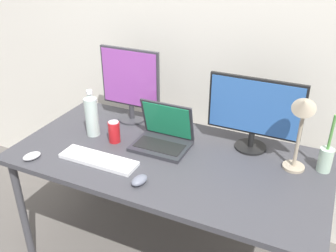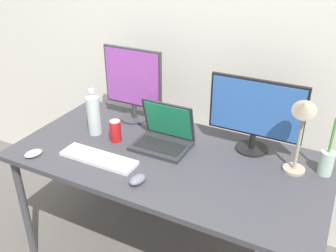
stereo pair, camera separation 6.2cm
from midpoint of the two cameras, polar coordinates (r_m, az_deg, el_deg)
The scene contains 12 objects.
wall_back at distance 2.30m, azimuth 7.73°, elevation 14.65°, with size 7.00×0.08×2.60m, color silver.
work_desk at distance 2.04m, azimuth 0.87°, elevation -5.95°, with size 1.67×0.83×0.74m.
monitor_left at distance 2.29m, azimuth -4.59°, elevation 6.68°, with size 0.39×0.17×0.46m.
monitor_center at distance 2.01m, azimuth 14.08°, elevation 2.04°, with size 0.50×0.17×0.41m.
laptop_silver at distance 2.07m, azimuth 0.24°, elevation -1.54°, with size 0.30×0.24×0.25m.
keyboard_main at distance 1.99m, azimuth -9.64°, elevation -4.88°, with size 0.42×0.12×0.02m, color white.
mouse_by_keyboard at distance 2.11m, azimuth -19.05°, elevation -3.98°, with size 0.06×0.10×0.03m, color silver.
mouse_by_laptop at distance 1.80m, azimuth -3.67°, elevation -8.17°, with size 0.06×0.10×0.04m, color slate.
water_bottle at distance 2.20m, azimuth -10.48°, elevation 1.89°, with size 0.08×0.08×0.28m.
soda_can_near_keyboard at distance 2.13m, azimuth -7.19°, elevation -0.74°, with size 0.07×0.07×0.13m.
bamboo_vase at distance 2.00m, azimuth 23.84°, elevation -4.98°, with size 0.07×0.07×0.31m.
desk_lamp at distance 1.82m, azimuth 20.64°, elevation 0.57°, with size 0.11×0.18×0.43m.
Camera 2 is at (0.77, -1.51, 1.81)m, focal length 40.00 mm.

